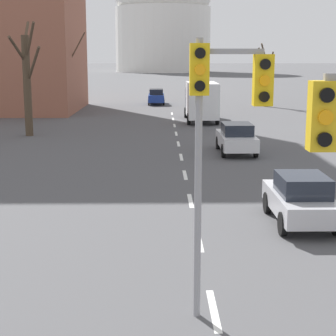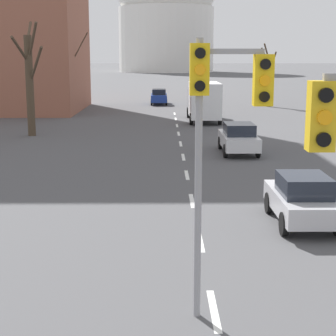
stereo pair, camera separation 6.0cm
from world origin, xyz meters
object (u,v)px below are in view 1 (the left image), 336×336
(sedan_mid_centre, at_px, (236,138))
(sedan_near_left, at_px, (301,199))
(traffic_signal_centre_tall, at_px, (220,111))
(delivery_truck, at_px, (201,100))
(sedan_near_right, at_px, (156,97))

(sedan_mid_centre, bearing_deg, sedan_near_left, -88.87)
(traffic_signal_centre_tall, relative_size, delivery_truck, 0.77)
(traffic_signal_centre_tall, distance_m, sedan_near_left, 7.87)
(delivery_truck, bearing_deg, sedan_near_right, 102.85)
(traffic_signal_centre_tall, distance_m, delivery_truck, 34.65)
(sedan_near_left, distance_m, delivery_truck, 28.20)
(traffic_signal_centre_tall, height_order, sedan_near_right, traffic_signal_centre_tall)
(traffic_signal_centre_tall, distance_m, sedan_near_right, 50.83)
(sedan_near_left, relative_size, sedan_mid_centre, 0.88)
(sedan_near_right, bearing_deg, sedan_near_left, -83.85)
(sedan_near_right, distance_m, delivery_truck, 16.64)
(traffic_signal_centre_tall, height_order, sedan_mid_centre, traffic_signal_centre_tall)
(sedan_near_right, relative_size, delivery_truck, 0.63)
(traffic_signal_centre_tall, xyz_separation_m, sedan_near_right, (-1.52, 50.69, -3.33))
(sedan_near_left, relative_size, delivery_truck, 0.54)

